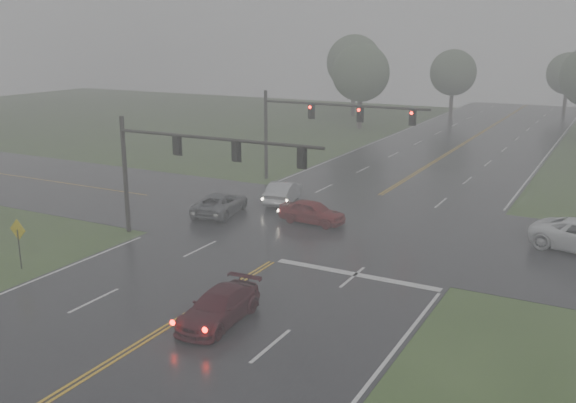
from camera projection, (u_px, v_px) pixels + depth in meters
The scene contains 15 objects.
ground at pixel (63, 392), 21.16m from camera, with size 180.00×180.00×0.00m, color #2F451D.
main_road at pixel (321, 232), 38.21m from camera, with size 18.00×160.00×0.02m, color black.
cross_street at pixel (335, 223), 39.92m from camera, with size 120.00×14.00×0.02m, color black.
stop_bar at pixel (356, 275), 31.38m from camera, with size 8.50×0.50×0.01m, color silver.
sedan_maroon at pixel (219, 322), 26.23m from camera, with size 1.88×4.62×1.34m, color #3D0B13.
sedan_red at pixel (312, 223), 39.93m from camera, with size 1.70×4.23×1.44m, color maroon.
sedan_silver at pixel (283, 203), 44.73m from camera, with size 1.62×4.64×1.53m, color #A1A4A8.
car_grey at pixel (221, 214), 41.90m from camera, with size 2.34×5.08×1.41m, color #4E5055.
signal_gantry_near at pixel (179, 157), 35.26m from camera, with size 12.94×0.30×6.89m.
signal_gantry_far at pixel (313, 120), 49.14m from camera, with size 13.46×0.36×7.13m.
sign_diamond_west at pixel (18, 235), 31.78m from camera, with size 1.08×0.09×2.59m.
tree_nw_a at pixel (361, 73), 78.13m from camera, with size 7.07×7.07×10.38m.
tree_n_mid at pixel (453, 73), 89.10m from camera, with size 6.40×6.40×9.40m.
tree_nw_b at pixel (354, 63), 89.90m from camera, with size 7.75×7.75×11.39m.
tree_n_far at pixel (568, 74), 92.92m from camera, with size 6.04×6.04×8.87m.
Camera 1 is at (15.47, -13.12, 11.45)m, focal length 40.00 mm.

